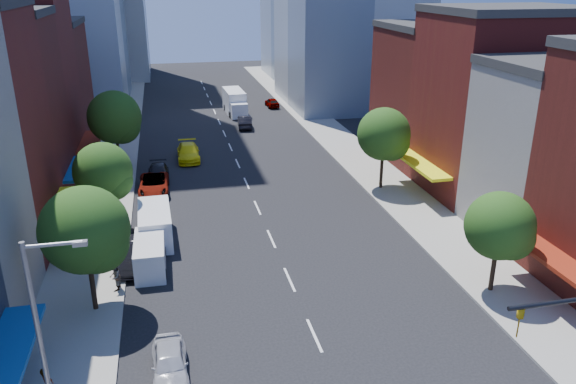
% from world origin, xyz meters
% --- Properties ---
extents(sidewalk_left, '(5.00, 120.00, 0.15)m').
position_xyz_m(sidewalk_left, '(-12.50, 40.00, 0.07)').
color(sidewalk_left, gray).
rests_on(sidewalk_left, ground).
extents(sidewalk_right, '(5.00, 120.00, 0.15)m').
position_xyz_m(sidewalk_right, '(12.50, 40.00, 0.07)').
color(sidewalk_right, gray).
rests_on(sidewalk_right, ground).
extents(bldg_left_4, '(12.00, 9.00, 17.00)m').
position_xyz_m(bldg_left_4, '(-21.00, 37.50, 8.50)').
color(bldg_left_4, maroon).
rests_on(bldg_left_4, ground).
extents(bldg_left_5, '(12.00, 10.00, 13.00)m').
position_xyz_m(bldg_left_5, '(-21.00, 47.00, 6.50)').
color(bldg_left_5, '#591C16').
rests_on(bldg_left_5, ground).
extents(bldg_right_1, '(12.00, 8.00, 12.00)m').
position_xyz_m(bldg_right_1, '(21.00, 15.00, 6.00)').
color(bldg_right_1, '#B3AEA6').
rests_on(bldg_right_1, ground).
extents(bldg_right_2, '(12.00, 10.00, 15.00)m').
position_xyz_m(bldg_right_2, '(21.00, 24.00, 7.50)').
color(bldg_right_2, maroon).
rests_on(bldg_right_2, ground).
extents(bldg_right_3, '(12.00, 10.00, 13.00)m').
position_xyz_m(bldg_right_3, '(21.00, 34.00, 6.50)').
color(bldg_right_3, '#591C16').
rests_on(bldg_right_3, ground).
extents(streetlight, '(2.25, 0.25, 9.00)m').
position_xyz_m(streetlight, '(-11.81, 1.00, 5.28)').
color(streetlight, slate).
rests_on(streetlight, sidewalk_left).
extents(tree_left_near, '(4.80, 4.80, 7.30)m').
position_xyz_m(tree_left_near, '(-11.35, 10.92, 4.87)').
color(tree_left_near, black).
rests_on(tree_left_near, sidewalk_left).
extents(tree_left_mid, '(4.20, 4.20, 6.65)m').
position_xyz_m(tree_left_mid, '(-11.35, 21.92, 4.53)').
color(tree_left_mid, black).
rests_on(tree_left_mid, sidewalk_left).
extents(tree_left_far, '(5.00, 5.00, 7.75)m').
position_xyz_m(tree_left_far, '(-11.35, 35.92, 5.20)').
color(tree_left_far, black).
rests_on(tree_left_far, sidewalk_left).
extents(tree_right_near, '(4.00, 4.00, 6.20)m').
position_xyz_m(tree_right_near, '(11.65, 7.92, 4.19)').
color(tree_right_near, black).
rests_on(tree_right_near, sidewalk_right).
extents(tree_right_far, '(4.60, 4.60, 7.20)m').
position_xyz_m(tree_right_far, '(11.65, 25.92, 4.86)').
color(tree_right_far, black).
rests_on(tree_right_far, sidewalk_right).
extents(parked_car_front, '(1.75, 4.20, 1.42)m').
position_xyz_m(parked_car_front, '(-7.50, 4.40, 0.71)').
color(parked_car_front, '#B7B6BB').
rests_on(parked_car_front, ground).
extents(parked_car_second, '(2.16, 5.08, 1.63)m').
position_xyz_m(parked_car_second, '(-9.50, 16.03, 0.81)').
color(parked_car_second, black).
rests_on(parked_car_second, ground).
extents(parked_car_third, '(2.68, 5.52, 1.51)m').
position_xyz_m(parked_car_third, '(-8.26, 29.39, 0.76)').
color(parked_car_third, '#999999').
rests_on(parked_car_third, ground).
extents(parked_car_rear, '(1.93, 4.68, 1.35)m').
position_xyz_m(parked_car_rear, '(-7.85, 32.68, 0.68)').
color(parked_car_rear, black).
rests_on(parked_car_rear, ground).
extents(cargo_van_near, '(1.96, 4.73, 2.01)m').
position_xyz_m(cargo_van_near, '(-8.47, 15.24, 0.99)').
color(cargo_van_near, silver).
rests_on(cargo_van_near, ground).
extents(cargo_van_far, '(2.39, 5.59, 2.36)m').
position_xyz_m(cargo_van_far, '(-8.12, 19.58, 1.17)').
color(cargo_van_far, white).
rests_on(cargo_van_far, ground).
extents(taxi, '(2.28, 5.49, 1.59)m').
position_xyz_m(taxi, '(-4.78, 38.40, 0.79)').
color(taxi, '#FFEF0D').
rests_on(taxi, ground).
extents(traffic_car_oncoming, '(2.02, 4.77, 1.53)m').
position_xyz_m(traffic_car_oncoming, '(2.83, 50.30, 0.76)').
color(traffic_car_oncoming, black).
rests_on(traffic_car_oncoming, ground).
extents(traffic_car_far, '(1.69, 3.98, 1.34)m').
position_xyz_m(traffic_car_far, '(8.50, 61.30, 0.67)').
color(traffic_car_far, '#999999').
rests_on(traffic_car_far, ground).
extents(box_truck, '(2.67, 7.93, 3.16)m').
position_xyz_m(box_truck, '(2.70, 58.42, 1.49)').
color(box_truck, white).
rests_on(box_truck, ground).
extents(pedestrian_far, '(0.78, 0.95, 1.77)m').
position_xyz_m(pedestrian_far, '(-10.50, 12.86, 1.04)').
color(pedestrian_far, '#999999').
rests_on(pedestrian_far, sidewalk_left).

